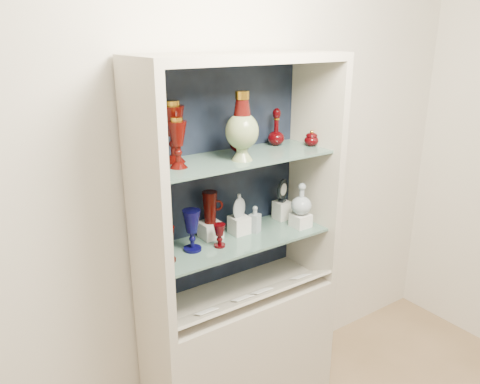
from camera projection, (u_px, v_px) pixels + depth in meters
wall_back at (216, 162)px, 2.38m from camera, size 3.50×0.02×2.80m
cabinet_base at (240, 353)px, 2.54m from camera, size 1.00×0.40×0.75m
cabinet_back_panel at (219, 177)px, 2.38m from camera, size 0.98×0.02×1.15m
cabinet_side_left at (147, 207)px, 1.97m from camera, size 0.04×0.40×1.15m
cabinet_side_right at (314, 171)px, 2.49m from camera, size 0.04×0.40×1.15m
cabinet_top_cap at (240, 58)px, 2.04m from camera, size 1.00×0.40×0.04m
shelf_lower at (238, 239)px, 2.34m from camera, size 0.92×0.34×0.01m
shelf_upper at (238, 158)px, 2.20m from camera, size 0.92×0.34×0.01m
label_ledge at (253, 297)px, 2.32m from camera, size 0.92×0.17×0.09m
label_card_0 at (300, 277)px, 2.48m from camera, size 0.10×0.06×0.03m
label_card_1 at (206, 311)px, 2.17m from camera, size 0.10×0.06×0.03m
label_card_2 at (262, 291)px, 2.35m from camera, size 0.10×0.06×0.03m
label_card_3 at (242, 298)px, 2.28m from camera, size 0.10×0.06×0.03m
pedestal_lamp_left at (178, 143)px, 1.99m from camera, size 0.10×0.10×0.22m
pedestal_lamp_right at (173, 132)px, 2.07m from camera, size 0.13×0.13×0.27m
enamel_urn at (242, 126)px, 2.09m from camera, size 0.17×0.17×0.31m
ruby_decanter_a at (240, 127)px, 2.24m from camera, size 0.13×0.13×0.25m
ruby_decanter_b at (276, 126)px, 2.40m from camera, size 0.09×0.09×0.20m
lidded_bowl at (311, 138)px, 2.40m from camera, size 0.09×0.09×0.08m
cobalt_goblet at (192, 230)px, 2.18m from camera, size 0.11×0.11×0.20m
ruby_goblet_tall at (168, 244)px, 2.07m from camera, size 0.07×0.07×0.16m
ruby_goblet_small at (219, 235)px, 2.23m from camera, size 0.08×0.08×0.12m
riser_ruby_pitcher at (210, 230)px, 2.34m from camera, size 0.10×0.10×0.08m
ruby_pitcher at (210, 207)px, 2.30m from camera, size 0.14×0.12×0.16m
clear_square_bottle at (255, 219)px, 2.39m from camera, size 0.06×0.06×0.14m
riser_flat_flask at (239, 225)px, 2.38m from camera, size 0.09×0.09×0.09m
flat_flask at (239, 205)px, 2.35m from camera, size 0.10×0.06×0.12m
riser_clear_round_decanter at (301, 220)px, 2.47m from camera, size 0.09×0.09×0.07m
clear_round_decanter at (302, 200)px, 2.43m from camera, size 0.14×0.14×0.16m
riser_cameo_medallion at (282, 210)px, 2.57m from camera, size 0.08×0.08×0.10m
cameo_medallion at (282, 190)px, 2.53m from camera, size 0.12×0.08×0.13m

